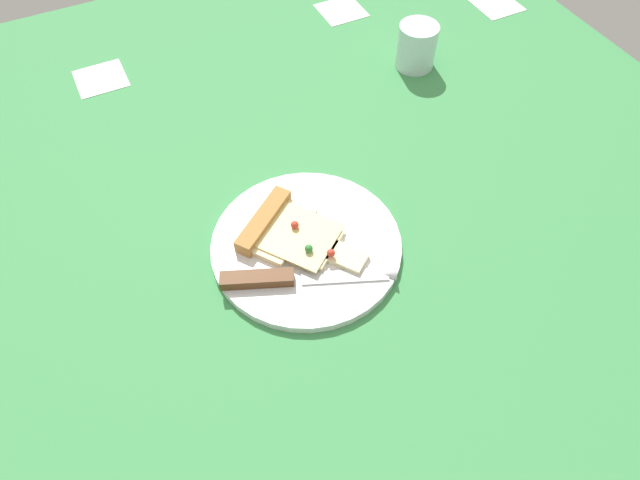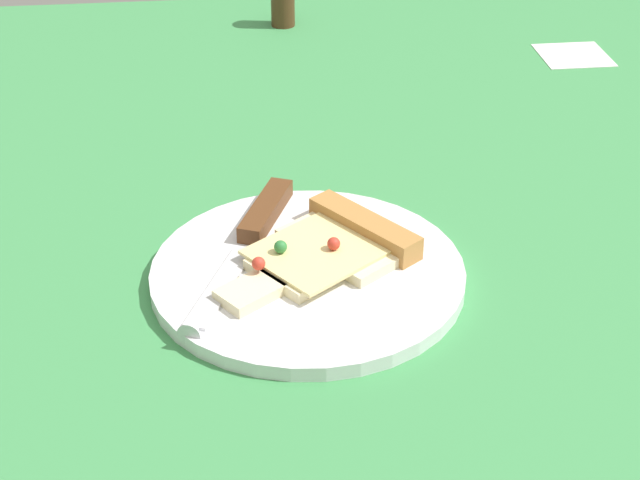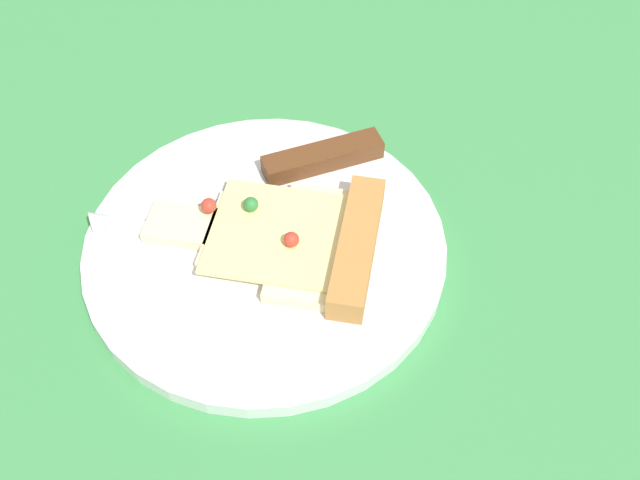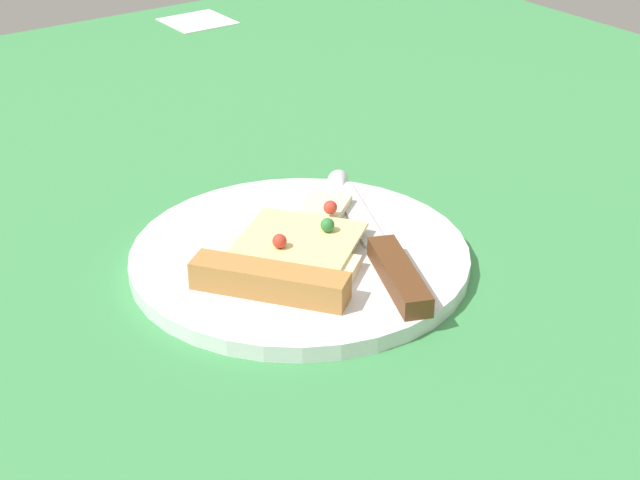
# 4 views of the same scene
# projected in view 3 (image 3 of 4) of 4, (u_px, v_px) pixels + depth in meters

# --- Properties ---
(ground_plane) EXTENTS (1.54, 1.54, 0.03)m
(ground_plane) POSITION_uv_depth(u_px,v_px,m) (293.00, 278.00, 0.57)
(ground_plane) COLOR #3D8C4C
(ground_plane) RESTS_ON ground
(plate) EXTENTS (0.27, 0.27, 0.01)m
(plate) POSITION_uv_depth(u_px,v_px,m) (265.00, 247.00, 0.56)
(plate) COLOR silver
(plate) RESTS_ON ground_plane
(pizza_slice) EXTENTS (0.19, 0.17, 0.02)m
(pizza_slice) POSITION_uv_depth(u_px,v_px,m) (298.00, 240.00, 0.55)
(pizza_slice) COLOR beige
(pizza_slice) RESTS_ON plate
(knife) EXTENTS (0.11, 0.23, 0.02)m
(knife) POSITION_uv_depth(u_px,v_px,m) (270.00, 173.00, 0.60)
(knife) COLOR silver
(knife) RESTS_ON plate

